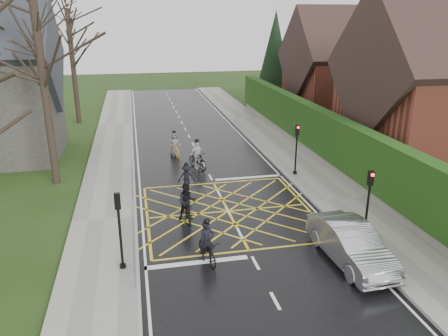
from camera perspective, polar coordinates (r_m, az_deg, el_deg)
name	(u,v)px	position (r m, az deg, el deg)	size (l,w,h in m)	color
ground	(228,211)	(21.95, 0.55, -5.67)	(120.00, 120.00, 0.00)	#203110
road	(228,211)	(21.95, 0.55, -5.65)	(9.00, 80.00, 0.01)	black
sidewalk_right	(339,200)	(23.83, 14.82, -4.08)	(3.00, 80.00, 0.15)	gray
sidewalk_left	(105,221)	(21.56, -15.33, -6.65)	(3.00, 80.00, 0.15)	gray
stone_wall	(323,159)	(29.53, 12.84, 1.15)	(0.50, 38.00, 0.70)	slate
hedge	(325,133)	(29.06, 13.09, 4.43)	(0.90, 38.00, 2.80)	#0F330E
house_near	(448,94)	(30.56, 27.22, 8.59)	(11.80, 9.80, 11.30)	brown
house_far	(343,73)	(42.32, 15.32, 11.82)	(9.80, 8.80, 10.30)	brown
conifer	(275,60)	(48.09, 6.62, 13.89)	(4.60, 4.60, 10.00)	black
tree_near	(38,43)	(25.94, -23.08, 14.79)	(9.24, 9.24, 11.44)	black
tree_mid	(43,26)	(33.96, -22.51, 16.74)	(10.08, 10.08, 12.48)	black
tree_far	(70,42)	(41.83, -19.42, 15.26)	(8.40, 8.40, 10.40)	black
railing_south	(134,239)	(18.04, -11.72, -9.10)	(0.05, 5.04, 1.03)	slate
railing_north	(132,176)	(24.93, -11.95, -1.06)	(0.05, 6.04, 1.03)	slate
traffic_light_ne	(296,150)	(26.55, 9.41, 2.33)	(0.24, 0.31, 3.21)	black
traffic_light_se	(368,206)	(19.44, 18.25, -4.70)	(0.24, 0.31, 3.21)	black
traffic_light_sw	(120,232)	(16.77, -13.43, -8.11)	(0.24, 0.31, 3.21)	black
cyclist_rear	(207,247)	(17.53, -2.19, -10.28)	(0.97, 1.95, 1.81)	black
cyclist_back	(187,205)	(20.84, -4.81, -4.88)	(0.89, 1.97, 1.97)	black
cyclist_mid	(187,181)	(24.34, -4.88, -1.65)	(1.01, 1.73, 1.66)	black
cyclist_front	(197,158)	(27.87, -3.50, 1.35)	(1.32, 2.02, 1.97)	black
cyclist_lead	(175,147)	(30.67, -6.46, 2.73)	(1.06, 1.98, 1.82)	gold
car	(351,244)	(18.06, 16.23, -9.46)	(1.65, 4.74, 1.56)	#ACAEB3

